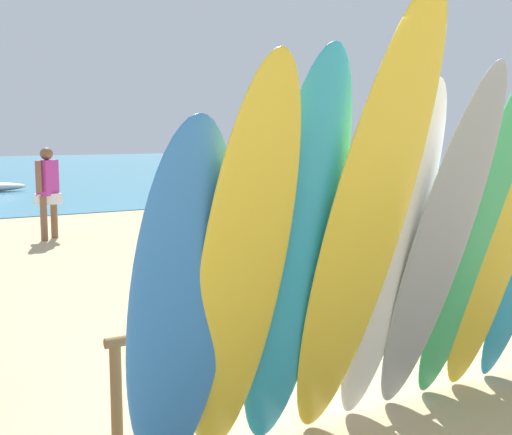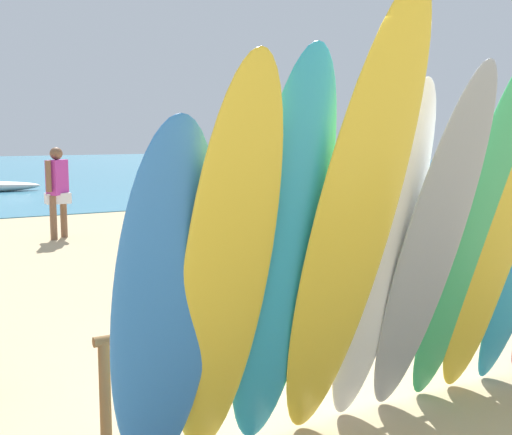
{
  "view_description": "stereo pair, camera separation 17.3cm",
  "coord_description": "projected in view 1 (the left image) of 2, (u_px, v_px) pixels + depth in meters",
  "views": [
    {
      "loc": [
        -3.35,
        -3.65,
        1.95
      ],
      "look_at": [
        0.0,
        1.9,
        1.11
      ],
      "focal_mm": 46.27,
      "sensor_mm": 36.0,
      "label": 1
    },
    {
      "loc": [
        -3.2,
        -3.74,
        1.95
      ],
      "look_at": [
        0.0,
        1.9,
        1.11
      ],
      "focal_mm": 46.27,
      "sensor_mm": 36.0,
      "label": 2
    }
  ],
  "objects": [
    {
      "name": "surfboard_rack",
      "position": [
        385.0,
        310.0,
        4.99
      ],
      "size": [
        4.36,
        0.07,
        0.75
      ],
      "color": "brown",
      "rests_on": "ground"
    },
    {
      "name": "surfboard_yellow_7",
      "position": [
        496.0,
        255.0,
        4.69
      ],
      "size": [
        0.54,
        0.82,
        2.17
      ],
      "primitive_type": "ellipsoid",
      "rotation": [
        0.32,
        0.0,
        -0.07
      ],
      "color": "yellow",
      "rests_on": "ground"
    },
    {
      "name": "surfboard_yellow_3",
      "position": [
        363.0,
        237.0,
        3.76
      ],
      "size": [
        0.6,
        1.15,
        2.71
      ],
      "primitive_type": "ellipsoid",
      "rotation": [
        0.38,
        0.0,
        -0.04
      ],
      "color": "yellow",
      "rests_on": "ground"
    },
    {
      "name": "surfboard_yellow_1",
      "position": [
        241.0,
        279.0,
        3.51
      ],
      "size": [
        0.58,
        1.0,
        2.35
      ],
      "primitive_type": "ellipsoid",
      "rotation": [
        0.37,
        0.0,
        -0.08
      ],
      "color": "yellow",
      "rests_on": "ground"
    },
    {
      "name": "surfboard_teal_2",
      "position": [
        293.0,
        266.0,
        3.71
      ],
      "size": [
        0.59,
        0.92,
        2.4
      ],
      "primitive_type": "ellipsoid",
      "rotation": [
        0.33,
        0.0,
        -0.09
      ],
      "color": "#289EC6",
      "rests_on": "ground"
    },
    {
      "name": "beachgoer_photographing",
      "position": [
        48.0,
        187.0,
        11.93
      ],
      "size": [
        0.48,
        0.47,
        1.68
      ],
      "rotation": [
        0.0,
        0.0,
        0.77
      ],
      "color": "brown",
      "rests_on": "ground"
    },
    {
      "name": "surfboard_grey_5",
      "position": [
        437.0,
        252.0,
        4.23
      ],
      "size": [
        0.54,
        1.01,
        2.37
      ],
      "primitive_type": "ellipsoid",
      "rotation": [
        0.37,
        0.0,
        -0.07
      ],
      "color": "#999EA3",
      "rests_on": "ground"
    },
    {
      "name": "ground",
      "position": [
        13.0,
        208.0,
        16.95
      ],
      "size": [
        60.0,
        60.0,
        0.0
      ],
      "primitive_type": "plane",
      "color": "tan"
    },
    {
      "name": "surfboard_white_4",
      "position": [
        390.0,
        262.0,
        4.16
      ],
      "size": [
        0.49,
        0.8,
        2.28
      ],
      "primitive_type": "ellipsoid",
      "rotation": [
        0.31,
        0.0,
        0.03
      ],
      "color": "white",
      "rests_on": "ground"
    },
    {
      "name": "beachgoer_strolling",
      "position": [
        468.0,
        216.0,
        8.1
      ],
      "size": [
        0.42,
        0.6,
        1.61
      ],
      "rotation": [
        0.0,
        0.0,
        1.38
      ],
      "color": "#9E704C",
      "rests_on": "ground"
    },
    {
      "name": "surfboard_green_6",
      "position": [
        478.0,
        237.0,
        4.49
      ],
      "size": [
        0.62,
        0.93,
        2.49
      ],
      "primitive_type": "ellipsoid",
      "rotation": [
        0.33,
        0.0,
        0.08
      ],
      "color": "#38B266",
      "rests_on": "ground"
    },
    {
      "name": "surfboard_blue_0",
      "position": [
        180.0,
        311.0,
        3.44
      ],
      "size": [
        0.6,
        0.67,
        2.05
      ],
      "primitive_type": "ellipsoid",
      "rotation": [
        0.28,
        0.0,
        -0.04
      ],
      "color": "#337AD1",
      "rests_on": "ground"
    }
  ]
}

